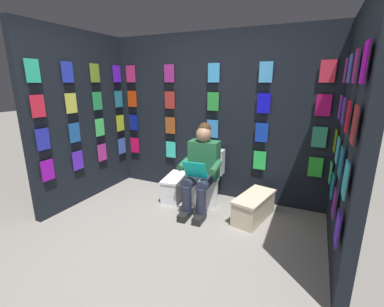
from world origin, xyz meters
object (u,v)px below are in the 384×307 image
at_px(person_reading, 201,168).
at_px(comic_longbox_far, 254,207).
at_px(toilet, 207,181).
at_px(comic_longbox_near, 175,187).

bearing_deg(person_reading, comic_longbox_far, -179.19).
xyz_separation_m(toilet, comic_longbox_far, (-0.72, 0.18, -0.16)).
bearing_deg(comic_longbox_far, comic_longbox_near, 5.87).
bearing_deg(comic_longbox_far, toilet, -1.29).
bearing_deg(comic_longbox_far, person_reading, 16.32).
relative_size(comic_longbox_near, comic_longbox_far, 0.83).
height_order(toilet, comic_longbox_near, toilet).
relative_size(person_reading, comic_longbox_near, 1.91).
distance_m(toilet, person_reading, 0.35).
bearing_deg(person_reading, comic_longbox_near, -23.38).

